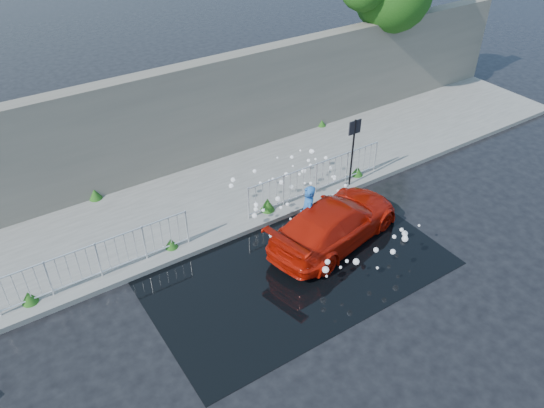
% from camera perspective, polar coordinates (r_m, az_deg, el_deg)
% --- Properties ---
extents(ground, '(90.00, 90.00, 0.00)m').
position_cam_1_polar(ground, '(13.70, 3.11, -9.85)').
color(ground, black).
rests_on(ground, ground).
extents(pavement, '(30.00, 4.00, 0.15)m').
position_cam_1_polar(pavement, '(16.95, -6.85, 0.52)').
color(pavement, '#63645F').
rests_on(pavement, ground).
extents(curb, '(30.00, 0.25, 0.16)m').
position_cam_1_polar(curb, '(15.52, -3.40, -3.02)').
color(curb, '#63645F').
rests_on(curb, ground).
extents(retaining_wall, '(30.00, 0.60, 3.50)m').
position_cam_1_polar(retaining_wall, '(17.76, -10.61, 8.77)').
color(retaining_wall, '#615C51').
rests_on(retaining_wall, pavement).
extents(puddle, '(8.00, 5.00, 0.01)m').
position_cam_1_polar(puddle, '(14.49, 2.38, -6.70)').
color(puddle, black).
rests_on(puddle, ground).
extents(sign_post, '(0.45, 0.06, 2.50)m').
position_cam_1_polar(sign_post, '(16.76, 8.75, 6.57)').
color(sign_post, black).
rests_on(sign_post, ground).
extents(railing_left, '(5.05, 0.05, 1.10)m').
position_cam_1_polar(railing_left, '(14.32, -18.20, -5.61)').
color(railing_left, silver).
rests_on(railing_left, pavement).
extents(railing_right, '(5.05, 0.05, 1.10)m').
position_cam_1_polar(railing_right, '(16.74, 4.78, 2.91)').
color(railing_right, silver).
rests_on(railing_right, pavement).
extents(weeds, '(12.17, 3.93, 0.42)m').
position_cam_1_polar(weeds, '(16.27, -6.68, -0.08)').
color(weeds, '#205416').
rests_on(weeds, pavement).
extents(water_spray, '(3.62, 5.59, 1.09)m').
position_cam_1_polar(water_spray, '(15.54, 4.46, -0.32)').
color(water_spray, white).
rests_on(water_spray, ground).
extents(red_car, '(4.70, 2.73, 1.28)m').
position_cam_1_polar(red_car, '(15.05, 6.80, -1.95)').
color(red_car, '#B11507').
rests_on(red_car, ground).
extents(person, '(0.67, 0.76, 1.76)m').
position_cam_1_polar(person, '(14.89, 3.82, -1.04)').
color(person, '#2159A6').
rests_on(person, ground).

